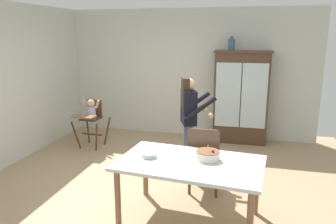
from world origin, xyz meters
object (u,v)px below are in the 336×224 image
Objects in this scene: adult_person at (189,114)px; dining_table at (190,168)px; dining_chair_far_side at (204,156)px; serving_bowl at (149,155)px; china_cabinet at (241,97)px; ceramic_vase at (231,44)px; birthday_cake at (208,155)px; high_chair_with_toddler at (91,114)px.

adult_person is 1.40m from dining_table.
serving_bowl is at bearing 51.09° from dining_chair_far_side.
china_cabinet is 2.50m from dining_chair_far_side.
ceramic_vase reaches higher than dining_table.
dining_chair_far_side reaches higher than birthday_cake.
serving_bowl is (-0.98, -3.12, -0.17)m from china_cabinet.
high_chair_with_toddler is 3.39× the size of birthday_cake.
high_chair_with_toddler is at bearing 141.35° from birthday_cake.
birthday_cake is (2.52, -2.01, 0.14)m from high_chair_with_toddler.
high_chair_with_toddler is (-2.57, -1.02, -1.32)m from ceramic_vase.
adult_person is at bearing 100.85° from dining_table.
china_cabinet is 1.95m from adult_person.
dining_table is (2.33, -2.12, 0.00)m from high_chair_with_toddler.
dining_table is at bearing -2.39° from serving_bowl.
ceramic_vase is at bearing 179.10° from china_cabinet.
ceramic_vase is at bearing 85.53° from dining_table.
serving_bowl is at bearing 149.02° from adult_person.
high_chair_with_toddler is at bearing -158.27° from ceramic_vase.
ceramic_vase is at bearing -36.23° from adult_person.
ceramic_vase is 0.96× the size of birthday_cake.
adult_person is at bearing 109.95° from birthday_cake.
dining_chair_far_side is (0.08, 0.71, -0.10)m from dining_table.
adult_person is (-0.50, -1.81, -1.01)m from ceramic_vase.
birthday_cake is at bearing 7.30° from serving_bowl.
dining_chair_far_side is at bearing 100.81° from birthday_cake.
china_cabinet is 1.22× the size of adult_person.
dining_chair_far_side is (0.57, 0.69, -0.21)m from serving_bowl.
dining_chair_far_side is at bearing -172.94° from adult_person.
birthday_cake is at bearing 179.28° from adult_person.
high_chair_with_toddler reaches higher than dining_table.
dining_chair_far_side is at bearing -93.99° from ceramic_vase.
dining_chair_far_side is (2.40, -1.41, -0.10)m from high_chair_with_toddler.
serving_bowl reaches higher than dining_table.
high_chair_with_toddler reaches higher than serving_bowl.
ceramic_vase is 0.18× the size of adult_person.
adult_person is at bearing -105.56° from ceramic_vase.
dining_table is 0.72m from dining_chair_far_side.
dining_table is (-0.48, -3.14, -0.28)m from china_cabinet.
high_chair_with_toddler is at bearing -29.55° from dining_chair_far_side.
dining_table is at bearing -39.27° from high_chair_with_toddler.
ceramic_vase reaches higher than adult_person.
birthday_cake is 1.56× the size of serving_bowl.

